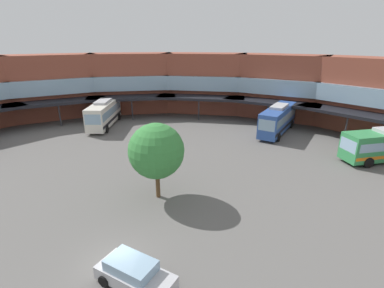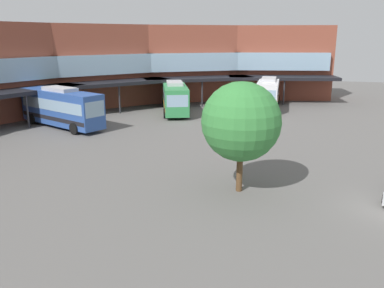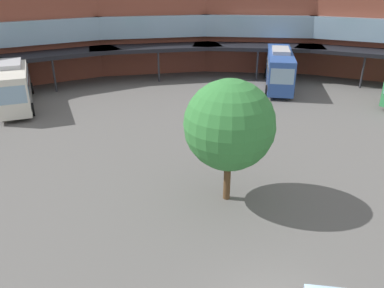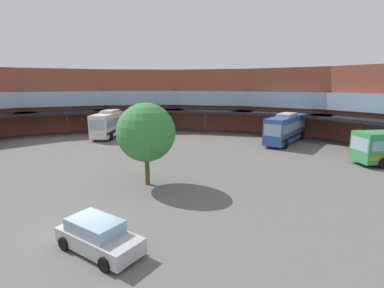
% 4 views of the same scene
% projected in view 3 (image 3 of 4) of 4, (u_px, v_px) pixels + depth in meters
% --- Properties ---
extents(station_building, '(85.48, 41.64, 10.20)m').
position_uv_depth(station_building, '(167.00, 44.00, 34.39)').
color(station_building, brown).
rests_on(station_building, ground).
extents(bus_1, '(4.11, 10.54, 3.94)m').
position_uv_depth(bus_1, '(14.00, 84.00, 33.81)').
color(bus_1, silver).
rests_on(bus_1, ground).
extents(bus_3, '(6.06, 10.60, 3.97)m').
position_uv_depth(bus_3, '(279.00, 68.00, 39.48)').
color(bus_3, '#2D519E').
rests_on(bus_3, ground).
extents(plaza_tree, '(4.51, 4.51, 6.40)m').
position_uv_depth(plaza_tree, '(229.00, 125.00, 18.61)').
color(plaza_tree, brown).
rests_on(plaza_tree, ground).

